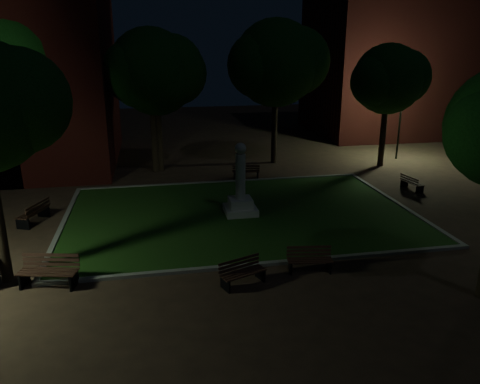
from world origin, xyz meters
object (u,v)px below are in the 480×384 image
object	(u,v)px
monument	(240,194)
bench_left_side	(34,213)
bench_far_side	(246,172)
bench_right_side	(411,183)
bench_near_left	(242,273)
bench_west_near	(49,272)
bench_near_right	(310,260)

from	to	relation	value
monument	bench_left_side	bearing A→B (deg)	175.67
bench_far_side	bench_left_side	bearing A→B (deg)	35.14
bench_right_side	bench_far_side	size ratio (longest dim) A/B	0.90
monument	bench_far_side	xyz separation A→B (m)	(1.42, 5.71, -0.56)
bench_near_left	bench_far_side	distance (m)	12.21
bench_west_near	bench_right_side	xyz separation A→B (m)	(16.63, 7.15, -0.12)
bench_left_side	bench_far_side	world-z (taller)	bench_left_side
monument	bench_near_right	size ratio (longest dim) A/B	2.05
bench_west_near	bench_left_side	bearing A→B (deg)	119.57
bench_right_side	bench_near_left	bearing A→B (deg)	118.20
bench_near_left	bench_far_side	world-z (taller)	bench_far_side
bench_near_right	bench_west_near	xyz separation A→B (m)	(-8.39, 0.60, 0.08)
monument	bench_west_near	bearing A→B (deg)	-144.17
bench_west_near	bench_near_left	bearing A→B (deg)	3.48
bench_west_near	bench_left_side	distance (m)	6.05
bench_near_left	bench_left_side	bearing A→B (deg)	116.43
bench_west_near	bench_far_side	world-z (taller)	bench_west_near
bench_near_left	bench_right_side	size ratio (longest dim) A/B	1.11
bench_right_side	bench_far_side	xyz separation A→B (m)	(-8.08, 3.72, 0.04)
bench_west_near	bench_right_side	world-z (taller)	bench_west_near
monument	bench_left_side	xyz separation A→B (m)	(-8.80, 0.67, -0.52)
monument	bench_near_left	world-z (taller)	monument
bench_near_right	bench_right_side	bearing A→B (deg)	51.30
bench_near_right	bench_right_side	distance (m)	11.31
bench_near_left	bench_west_near	xyz separation A→B (m)	(-5.99, 1.07, 0.08)
monument	bench_near_right	distance (m)	5.91
bench_left_side	bench_right_side	world-z (taller)	bench_left_side
bench_right_side	bench_west_near	bearing A→B (deg)	103.79
bench_near_left	bench_far_side	xyz separation A→B (m)	(2.56, 11.93, 0.00)
bench_left_side	bench_far_side	size ratio (longest dim) A/B	1.14
monument	bench_near_left	xyz separation A→B (m)	(-1.15, -6.22, -0.57)
bench_near_right	bench_left_side	distance (m)	11.93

